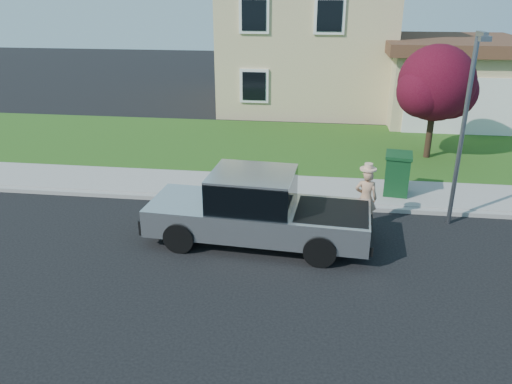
{
  "coord_description": "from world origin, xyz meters",
  "views": [
    {
      "loc": [
        0.86,
        -9.9,
        5.64
      ],
      "look_at": [
        -0.58,
        0.9,
        1.2
      ],
      "focal_mm": 35.0,
      "sensor_mm": 36.0,
      "label": 1
    }
  ],
  "objects_px": {
    "woman": "(366,197)",
    "ornamental_tree": "(437,87)",
    "street_lamp": "(465,121)",
    "pickup_truck": "(257,210)",
    "trash_bin": "(397,173)"
  },
  "relations": [
    {
      "from": "woman",
      "to": "ornamental_tree",
      "type": "relative_size",
      "value": 0.43
    },
    {
      "from": "woman",
      "to": "street_lamp",
      "type": "distance_m",
      "value": 2.95
    },
    {
      "from": "pickup_truck",
      "to": "ornamental_tree",
      "type": "bearing_deg",
      "value": 57.15
    },
    {
      "from": "pickup_truck",
      "to": "street_lamp",
      "type": "distance_m",
      "value": 5.4
    },
    {
      "from": "ornamental_tree",
      "to": "trash_bin",
      "type": "relative_size",
      "value": 3.26
    },
    {
      "from": "woman",
      "to": "ornamental_tree",
      "type": "height_order",
      "value": "ornamental_tree"
    },
    {
      "from": "ornamental_tree",
      "to": "street_lamp",
      "type": "height_order",
      "value": "street_lamp"
    },
    {
      "from": "woman",
      "to": "pickup_truck",
      "type": "bearing_deg",
      "value": 31.27
    },
    {
      "from": "trash_bin",
      "to": "woman",
      "type": "bearing_deg",
      "value": -108.96
    },
    {
      "from": "ornamental_tree",
      "to": "street_lamp",
      "type": "distance_m",
      "value": 5.39
    },
    {
      "from": "trash_bin",
      "to": "street_lamp",
      "type": "height_order",
      "value": "street_lamp"
    },
    {
      "from": "ornamental_tree",
      "to": "street_lamp",
      "type": "relative_size",
      "value": 0.81
    },
    {
      "from": "woman",
      "to": "street_lamp",
      "type": "relative_size",
      "value": 0.35
    },
    {
      "from": "woman",
      "to": "ornamental_tree",
      "type": "xyz_separation_m",
      "value": [
        2.61,
        5.77,
        1.79
      ]
    },
    {
      "from": "trash_bin",
      "to": "ornamental_tree",
      "type": "bearing_deg",
      "value": 75.03
    }
  ]
}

